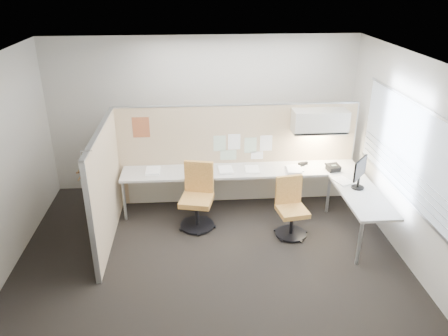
{
  "coord_description": "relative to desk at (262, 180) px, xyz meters",
  "views": [
    {
      "loc": [
        -0.2,
        -5.35,
        3.77
      ],
      "look_at": [
        0.27,
        0.8,
        0.98
      ],
      "focal_mm": 35.0,
      "sensor_mm": 36.0,
      "label": 1
    }
  ],
  "objects": [
    {
      "name": "wall_back",
      "position": [
        -0.93,
        1.12,
        0.8
      ],
      "size": [
        5.5,
        0.02,
        2.8
      ],
      "primitive_type": "cube",
      "color": "beige",
      "rests_on": "ground"
    },
    {
      "name": "floor",
      "position": [
        -0.93,
        -1.13,
        -0.61
      ],
      "size": [
        5.5,
        4.5,
        0.01
      ],
      "primitive_type": "cube",
      "color": "black",
      "rests_on": "ground"
    },
    {
      "name": "stapler",
      "position": [
        0.76,
        0.26,
        0.15
      ],
      "size": [
        0.15,
        0.08,
        0.05
      ],
      "primitive_type": "cube",
      "rotation": [
        0.0,
        0.0,
        0.28
      ],
      "color": "black",
      "rests_on": "desk"
    },
    {
      "name": "tape_dispenser",
      "position": [
        0.71,
        0.23,
        0.16
      ],
      "size": [
        0.11,
        0.09,
        0.06
      ],
      "primitive_type": "cube",
      "rotation": [
        0.0,
        0.0,
        0.36
      ],
      "color": "black",
      "rests_on": "desk"
    },
    {
      "name": "paper_stack_1",
      "position": [
        -1.14,
        0.21,
        0.14
      ],
      "size": [
        0.3,
        0.35,
        0.02
      ],
      "primitive_type": "cube",
      "rotation": [
        0.0,
        0.0,
        -0.25
      ],
      "color": "white",
      "rests_on": "desk"
    },
    {
      "name": "monitor",
      "position": [
        1.37,
        -0.67,
        0.41
      ],
      "size": [
        0.32,
        0.37,
        0.48
      ],
      "rotation": [
        0.0,
        0.0,
        0.87
      ],
      "color": "black",
      "rests_on": "desk"
    },
    {
      "name": "window_pane",
      "position": [
        1.79,
        -1.13,
        0.95
      ],
      "size": [
        0.01,
        2.8,
        1.3
      ],
      "primitive_type": "cube",
      "color": "#919CA9",
      "rests_on": "wall_right"
    },
    {
      "name": "paper_stack_4",
      "position": [
        0.56,
        0.1,
        0.14
      ],
      "size": [
        0.27,
        0.33,
        0.02
      ],
      "primitive_type": "cube",
      "rotation": [
        0.0,
        0.0,
        0.16
      ],
      "color": "white",
      "rests_on": "desk"
    },
    {
      "name": "paper_stack_0",
      "position": [
        -1.81,
        0.17,
        0.15
      ],
      "size": [
        0.23,
        0.3,
        0.03
      ],
      "primitive_type": "cube",
      "rotation": [
        0.0,
        0.0,
        -0.02
      ],
      "color": "white",
      "rests_on": "desk"
    },
    {
      "name": "wall_right",
      "position": [
        1.82,
        -1.13,
        0.8
      ],
      "size": [
        0.02,
        4.5,
        2.8
      ],
      "primitive_type": "cube",
      "color": "beige",
      "rests_on": "ground"
    },
    {
      "name": "overhead_bin",
      "position": [
        0.97,
        0.26,
        0.91
      ],
      "size": [
        0.9,
        0.36,
        0.38
      ],
      "primitive_type": "cube",
      "color": "beige",
      "rests_on": "partition_back"
    },
    {
      "name": "paper_stack_6",
      "position": [
        0.53,
        0.01,
        0.15
      ],
      "size": [
        0.26,
        0.32,
        0.05
      ],
      "primitive_type": "cube",
      "rotation": [
        0.0,
        0.0,
        -0.11
      ],
      "color": "white",
      "rests_on": "desk"
    },
    {
      "name": "poster",
      "position": [
        -1.98,
        0.44,
        0.82
      ],
      "size": [
        0.28,
        0.0,
        0.35
      ],
      "primitive_type": "cube",
      "color": "orange",
      "rests_on": "partition_back"
    },
    {
      "name": "ceiling",
      "position": [
        -0.93,
        -1.13,
        2.2
      ],
      "size": [
        5.5,
        4.5,
        0.01
      ],
      "primitive_type": "cube",
      "color": "white",
      "rests_on": "wall_back"
    },
    {
      "name": "coat_hook",
      "position": [
        -2.51,
        -1.45,
        0.82
      ],
      "size": [
        0.18,
        0.44,
        1.33
      ],
      "color": "silver",
      "rests_on": "partition_left"
    },
    {
      "name": "wall_front",
      "position": [
        -0.93,
        -3.38,
        0.8
      ],
      "size": [
        5.5,
        0.02,
        2.8
      ],
      "primitive_type": "cube",
      "color": "beige",
      "rests_on": "ground"
    },
    {
      "name": "chair_right",
      "position": [
        0.34,
        -0.71,
        -0.17
      ],
      "size": [
        0.49,
        0.51,
        0.92
      ],
      "rotation": [
        0.0,
        0.0,
        0.15
      ],
      "color": "black",
      "rests_on": "floor"
    },
    {
      "name": "paper_stack_5",
      "position": [
        1.22,
        -0.43,
        0.14
      ],
      "size": [
        0.32,
        0.36,
        0.02
      ],
      "primitive_type": "cube",
      "rotation": [
        0.0,
        0.0,
        0.37
      ],
      "color": "white",
      "rests_on": "desk"
    },
    {
      "name": "partition_back",
      "position": [
        -0.38,
        0.47,
        0.27
      ],
      "size": [
        4.1,
        0.06,
        1.75
      ],
      "primitive_type": "cube",
      "color": "tan",
      "rests_on": "floor"
    },
    {
      "name": "partition_left",
      "position": [
        -2.43,
        -0.63,
        0.27
      ],
      "size": [
        0.06,
        2.2,
        1.75
      ],
      "primitive_type": "cube",
      "color": "tan",
      "rests_on": "floor"
    },
    {
      "name": "task_light_strip",
      "position": [
        0.97,
        0.26,
        0.7
      ],
      "size": [
        0.6,
        0.06,
        0.02
      ],
      "primitive_type": "cube",
      "color": "#FFEABF",
      "rests_on": "overhead_bin"
    },
    {
      "name": "pinned_papers",
      "position": [
        -0.3,
        0.44,
        0.43
      ],
      "size": [
        1.01,
        0.0,
        0.47
      ],
      "color": "#8CBF8C",
      "rests_on": "partition_back"
    },
    {
      "name": "phone",
      "position": [
        1.18,
        -0.01,
        0.18
      ],
      "size": [
        0.24,
        0.23,
        0.12
      ],
      "rotation": [
        0.0,
        0.0,
        0.2
      ],
      "color": "black",
      "rests_on": "desk"
    },
    {
      "name": "paper_stack_2",
      "position": [
        -0.61,
        0.1,
        0.15
      ],
      "size": [
        0.25,
        0.31,
        0.04
      ],
      "primitive_type": "cube",
      "rotation": [
        0.0,
        0.0,
        0.05
      ],
      "color": "white",
      "rests_on": "desk"
    },
    {
      "name": "paper_stack_3",
      "position": [
        -0.16,
        0.13,
        0.14
      ],
      "size": [
        0.24,
        0.31,
        0.02
      ],
      "primitive_type": "cube",
      "rotation": [
        0.0,
        0.0,
        -0.05
      ],
      "color": "white",
      "rests_on": "desk"
    },
    {
      "name": "desk",
      "position": [
        0.0,
        0.0,
        0.0
      ],
      "size": [
        4.0,
        2.07,
        0.73
      ],
      "color": "beige",
      "rests_on": "floor"
    },
    {
      "name": "chair_left",
      "position": [
        -1.09,
        -0.35,
        -0.12
      ],
      "size": [
        0.58,
        0.6,
        1.04
      ],
      "rotation": [
        0.0,
        0.0,
        -0.23
      ],
      "color": "black",
      "rests_on": "floor"
    }
  ]
}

